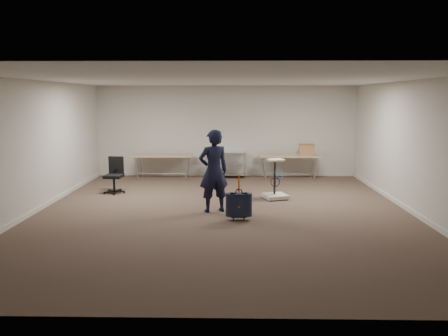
{
  "coord_description": "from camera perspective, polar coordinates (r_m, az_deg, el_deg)",
  "views": [
    {
      "loc": [
        0.2,
        -9.03,
        2.43
      ],
      "look_at": [
        0.02,
        0.3,
        0.92
      ],
      "focal_mm": 35.0,
      "sensor_mm": 36.0,
      "label": 1
    }
  ],
  "objects": [
    {
      "name": "cardboard_box",
      "position": [
        13.27,
        10.75,
        2.37
      ],
      "size": [
        0.47,
        0.38,
        0.33
      ],
      "primitive_type": "cube",
      "rotation": [
        0.0,
        0.0,
        -0.11
      ],
      "color": "#8C5D41",
      "rests_on": "folding_table_right"
    },
    {
      "name": "room_shell",
      "position": [
        10.68,
        0.02,
        -3.7
      ],
      "size": [
        8.0,
        9.0,
        9.0
      ],
      "color": "beige",
      "rests_on": "ground"
    },
    {
      "name": "person",
      "position": [
        9.28,
        -1.38,
        -0.4
      ],
      "size": [
        0.75,
        0.62,
        1.77
      ],
      "primitive_type": "imported",
      "rotation": [
        0.0,
        0.0,
        3.5
      ],
      "color": "black",
      "rests_on": "ground"
    },
    {
      "name": "folding_table_left",
      "position": [
        13.27,
        -7.99,
        1.49
      ],
      "size": [
        1.8,
        0.75,
        0.73
      ],
      "color": "tan",
      "rests_on": "ground"
    },
    {
      "name": "suitcase",
      "position": [
        8.74,
        1.94,
        -4.84
      ],
      "size": [
        0.34,
        0.21,
        0.92
      ],
      "color": "black",
      "rests_on": "ground"
    },
    {
      "name": "ground",
      "position": [
        9.36,
        -0.14,
        -5.88
      ],
      "size": [
        9.0,
        9.0,
        0.0
      ],
      "primitive_type": "plane",
      "color": "#403127",
      "rests_on": "ground"
    },
    {
      "name": "wire_shelf",
      "position": [
        13.38,
        0.26,
        0.62
      ],
      "size": [
        1.22,
        0.47,
        0.8
      ],
      "color": "silver",
      "rests_on": "ground"
    },
    {
      "name": "equipment_cart",
      "position": [
        10.67,
        6.73,
        -2.66
      ],
      "size": [
        0.66,
        0.66,
        0.97
      ],
      "color": "beige",
      "rests_on": "ground"
    },
    {
      "name": "folding_table_right",
      "position": [
        13.21,
        8.51,
        1.45
      ],
      "size": [
        1.8,
        0.75,
        0.73
      ],
      "color": "tan",
      "rests_on": "ground"
    },
    {
      "name": "office_chair",
      "position": [
        11.6,
        -14.11,
        -1.79
      ],
      "size": [
        0.56,
        0.56,
        0.93
      ],
      "color": "black",
      "rests_on": "ground"
    }
  ]
}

